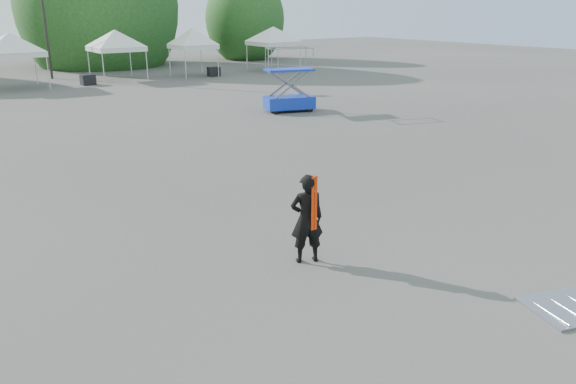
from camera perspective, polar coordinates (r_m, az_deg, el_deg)
ground at (r=12.91m, az=-0.46°, el=-3.58°), size 120.00×120.00×0.00m
tree_mid_e at (r=51.29m, az=-18.74°, el=17.49°), size 5.12×5.12×7.79m
tree_far_e at (r=55.00m, az=-4.39°, el=17.08°), size 3.84×3.84×5.84m
tent_e at (r=38.50m, az=-26.46°, el=13.91°), size 4.74×4.74×3.88m
tent_f at (r=40.67m, az=-17.18°, el=15.11°), size 4.48×4.48×3.88m
tent_g at (r=41.66m, az=-9.70°, el=15.70°), size 3.89×3.89×3.88m
tent_h at (r=44.84m, az=-1.51°, el=16.12°), size 4.51×4.51×3.88m
man at (r=10.90m, az=1.93°, el=-2.73°), size 0.77×0.65×1.80m
scissor_lift at (r=27.06m, az=0.12°, el=11.33°), size 2.55×1.78×2.98m
crate_mid at (r=38.82m, az=-19.66°, el=10.69°), size 0.88×0.70×0.66m
crate_east at (r=41.65m, az=-7.55°, el=12.03°), size 0.94×0.78×0.65m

